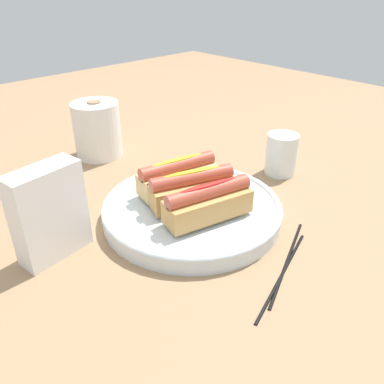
{
  "coord_description": "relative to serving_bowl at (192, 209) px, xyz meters",
  "views": [
    {
      "loc": [
        -0.39,
        -0.45,
        0.4
      ],
      "look_at": [
        0.03,
        -0.02,
        0.05
      ],
      "focal_mm": 36.83,
      "sensor_mm": 36.0,
      "label": 1
    }
  ],
  "objects": [
    {
      "name": "water_glass",
      "position": [
        0.27,
        -0.0,
        0.02
      ],
      "size": [
        0.07,
        0.07,
        0.09
      ],
      "color": "white",
      "rests_on": "ground_plane"
    },
    {
      "name": "chopstick_near",
      "position": [
        0.02,
        -0.19,
        -0.02
      ],
      "size": [
        0.21,
        0.09,
        0.01
      ],
      "primitive_type": "cylinder",
      "rotation": [
        0.0,
        1.57,
        0.39
      ],
      "color": "black",
      "rests_on": "ground_plane"
    },
    {
      "name": "paper_towel_roll",
      "position": [
        0.03,
        0.36,
        0.05
      ],
      "size": [
        0.11,
        0.11,
        0.13
      ],
      "color": "white",
      "rests_on": "ground_plane"
    },
    {
      "name": "chopstick_far",
      "position": [
        -0.01,
        -0.21,
        -0.02
      ],
      "size": [
        0.21,
        0.07,
        0.01
      ],
      "primitive_type": "cylinder",
      "rotation": [
        0.0,
        1.57,
        0.3
      ],
      "color": "black",
      "rests_on": "ground_plane"
    },
    {
      "name": "hotdog_side",
      "position": [
        0.01,
        0.05,
        0.04
      ],
      "size": [
        0.16,
        0.08,
        0.06
      ],
      "color": "#DBB270",
      "rests_on": "serving_bowl"
    },
    {
      "name": "napkin_box",
      "position": [
        -0.23,
        0.07,
        0.06
      ],
      "size": [
        0.12,
        0.06,
        0.15
      ],
      "primitive_type": "cube",
      "rotation": [
        0.0,
        0.0,
        0.14
      ],
      "color": "white",
      "rests_on": "ground_plane"
    },
    {
      "name": "ground_plane",
      "position": [
        -0.03,
        0.02,
        -0.02
      ],
      "size": [
        2.4,
        2.4,
        0.0
      ],
      "primitive_type": "plane",
      "color": "#9E7A56"
    },
    {
      "name": "serving_bowl",
      "position": [
        0.0,
        0.0,
        0.0
      ],
      "size": [
        0.32,
        0.32,
        0.03
      ],
      "color": "silver",
      "rests_on": "ground_plane"
    },
    {
      "name": "hotdog_back",
      "position": [
        -0.0,
        -0.0,
        0.04
      ],
      "size": [
        0.16,
        0.1,
        0.06
      ],
      "color": "tan",
      "rests_on": "serving_bowl"
    },
    {
      "name": "hotdog_front",
      "position": [
        -0.01,
        -0.05,
        0.04
      ],
      "size": [
        0.16,
        0.08,
        0.06
      ],
      "color": "tan",
      "rests_on": "serving_bowl"
    }
  ]
}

